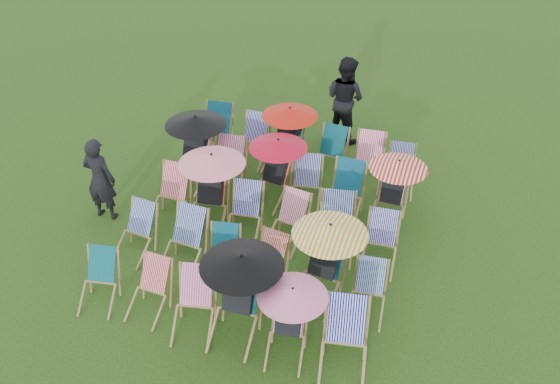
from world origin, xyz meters
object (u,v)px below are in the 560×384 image
(deckchair_0, at_px, (98,282))
(person_left, at_px, (100,179))
(person_rear, at_px, (345,98))
(deckchair_5, at_px, (344,344))
(deckchair_29, at_px, (400,171))

(deckchair_0, bearing_deg, person_left, 109.49)
(person_rear, bearing_deg, person_left, 75.81)
(person_left, distance_m, person_rear, 5.51)
(deckchair_0, relative_size, deckchair_5, 0.83)
(person_left, relative_size, person_rear, 0.87)
(deckchair_0, relative_size, person_rear, 0.45)
(deckchair_5, bearing_deg, person_rear, 94.27)
(deckchair_5, xyz_separation_m, person_rear, (-1.63, 6.25, 0.45))
(deckchair_0, distance_m, person_left, 2.30)
(deckchair_5, bearing_deg, deckchair_29, 80.42)
(deckchair_5, distance_m, deckchair_29, 4.63)
(deckchair_5, height_order, person_rear, person_rear)
(person_rear, bearing_deg, deckchair_0, 94.24)
(deckchair_0, bearing_deg, deckchair_5, -10.62)
(deckchair_0, xyz_separation_m, deckchair_5, (3.95, 0.00, 0.09))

